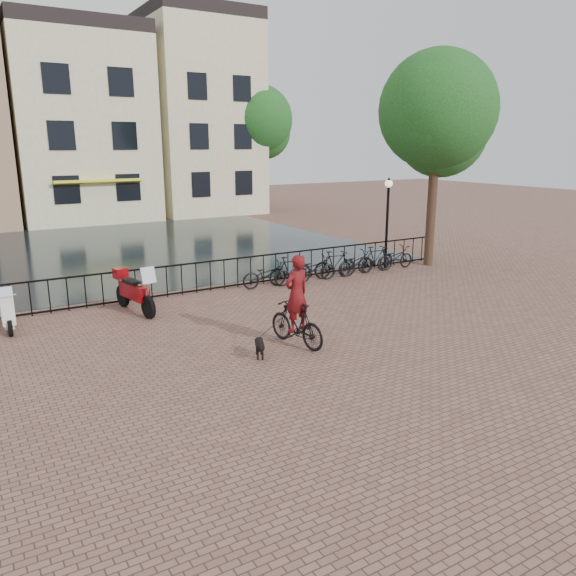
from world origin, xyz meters
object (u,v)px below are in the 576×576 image
cyclist (297,306)px  dog (260,347)px  lamp_post (388,208)px  motorcycle (134,287)px  scooter (6,306)px

cyclist → dog: (-1.14, -0.24, -0.75)m
lamp_post → motorcycle: (-10.06, -0.73, -1.62)m
dog → scooter: (-4.75, 5.11, 0.42)m
lamp_post → dog: size_ratio=4.54×
dog → motorcycle: motorcycle is taller
cyclist → scooter: 7.65m
cyclist → motorcycle: bearing=-72.5°
cyclist → lamp_post: bearing=-154.4°
cyclist → motorcycle: (-2.56, 4.77, -0.23)m
lamp_post → scooter: size_ratio=2.39×
dog → motorcycle: (-1.41, 5.01, 0.52)m
lamp_post → dog: lamp_post is taller
dog → motorcycle: bearing=129.7°
lamp_post → cyclist: 9.40m
cyclist → scooter: cyclist is taller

